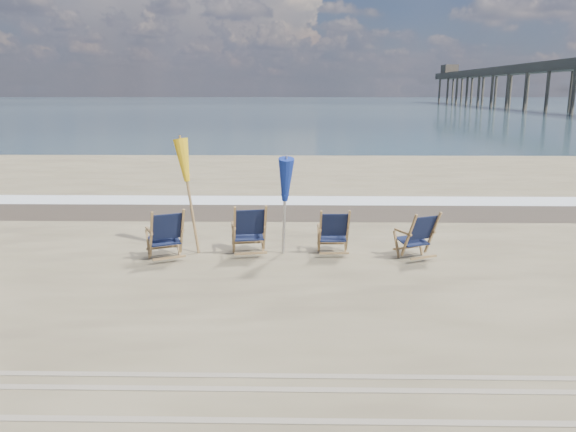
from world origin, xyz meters
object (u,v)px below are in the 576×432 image
beach_chair_3 (433,235)px  beach_chair_1 (265,230)px  beach_chair_2 (348,232)px  fishing_pier (567,79)px  beach_chair_0 (182,233)px  umbrella_yellow (189,166)px  umbrella_blue (284,182)px

beach_chair_3 → beach_chair_1: bearing=-27.0°
beach_chair_2 → fishing_pier: size_ratio=0.01×
beach_chair_0 → umbrella_yellow: umbrella_yellow is taller
fishing_pier → umbrella_blue: bearing=-118.1°
beach_chair_1 → umbrella_blue: (0.38, -0.01, 0.95)m
beach_chair_0 → umbrella_yellow: bearing=-121.7°
beach_chair_0 → beach_chair_3: bearing=156.5°
beach_chair_2 → beach_chair_3: beach_chair_3 is taller
beach_chair_3 → umbrella_blue: size_ratio=0.49×
beach_chair_3 → umbrella_blue: 3.03m
beach_chair_2 → beach_chair_0: bearing=2.4°
beach_chair_3 → beach_chair_0: bearing=-22.9°
beach_chair_0 → beach_chair_2: (3.20, 0.29, -0.04)m
beach_chair_3 → umbrella_yellow: (-4.75, 0.45, 1.26)m
beach_chair_2 → umbrella_blue: size_ratio=0.49×
beach_chair_2 → umbrella_yellow: 3.39m
beach_chair_2 → umbrella_yellow: bearing=-8.1°
beach_chair_3 → umbrella_blue: (-2.86, 0.13, 0.99)m
beach_chair_3 → fishing_pier: (35.21, 71.57, 4.16)m
beach_chair_1 → fishing_pier: 81.22m
beach_chair_1 → beach_chair_2: 1.63m
beach_chair_0 → beach_chair_2: beach_chair_0 is taller
beach_chair_0 → umbrella_blue: umbrella_blue is taller
beach_chair_1 → beach_chair_3: bearing=166.3°
umbrella_blue → beach_chair_1: bearing=177.9°
fishing_pier → beach_chair_0: bearing=-119.2°
beach_chair_0 → fishing_pier: 82.22m
umbrella_blue → fishing_pier: 81.01m
beach_chair_0 → fishing_pier: (40.04, 71.69, 4.13)m
umbrella_blue → beach_chair_3: bearing=-2.7°
beach_chair_2 → umbrella_blue: bearing=-1.5°
umbrella_yellow → fishing_pier: (39.97, 71.11, 2.90)m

